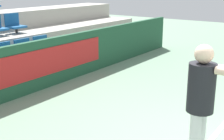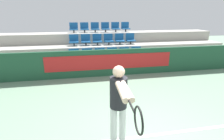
{
  "view_description": "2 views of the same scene",
  "coord_description": "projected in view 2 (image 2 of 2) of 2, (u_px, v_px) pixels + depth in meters",
  "views": [
    {
      "loc": [
        -3.8,
        -0.86,
        2.29
      ],
      "look_at": [
        0.23,
        2.03,
        0.89
      ],
      "focal_mm": 50.0,
      "sensor_mm": 36.0,
      "label": 1
    },
    {
      "loc": [
        -1.12,
        -2.5,
        2.5
      ],
      "look_at": [
        -0.23,
        2.33,
        0.88
      ],
      "focal_mm": 28.0,
      "sensor_mm": 36.0,
      "label": 2
    }
  ],
  "objects": [
    {
      "name": "court_baseline",
      "position": [
        139.0,
        137.0,
        3.68
      ],
      "size": [
        5.68,
        0.08,
        0.01
      ],
      "color": "white",
      "rests_on": "ground"
    },
    {
      "name": "stadium_chair_10",
      "position": [
        120.0,
        39.0,
        8.72
      ],
      "size": [
        0.44,
        0.37,
        0.52
      ],
      "color": "#333333",
      "rests_on": "bleacher_tier_middle"
    },
    {
      "name": "stadium_chair_12",
      "position": [
        74.0,
        28.0,
        9.17
      ],
      "size": [
        0.44,
        0.37,
        0.52
      ],
      "color": "#333333",
      "rests_on": "bleacher_tier_back"
    },
    {
      "name": "stadium_chair_5",
      "position": [
        137.0,
        53.0,
        7.98
      ],
      "size": [
        0.44,
        0.37,
        0.52
      ],
      "color": "#333333",
      "rests_on": "bleacher_tier_front"
    },
    {
      "name": "stadium_chair_15",
      "position": [
        105.0,
        28.0,
        9.46
      ],
      "size": [
        0.44,
        0.37,
        0.52
      ],
      "color": "#333333",
      "rests_on": "bleacher_tier_back"
    },
    {
      "name": "bleacher_tier_front",
      "position": [
        107.0,
        66.0,
        7.79
      ],
      "size": [
        12.44,
        1.06,
        0.49
      ],
      "color": "#ADA89E",
      "rests_on": "ground"
    },
    {
      "name": "stadium_chair_2",
      "position": [
        100.0,
        55.0,
        7.7
      ],
      "size": [
        0.44,
        0.37,
        0.52
      ],
      "color": "#333333",
      "rests_on": "bleacher_tier_front"
    },
    {
      "name": "stadium_chair_8",
      "position": [
        97.0,
        40.0,
        8.53
      ],
      "size": [
        0.44,
        0.37,
        0.52
      ],
      "color": "#333333",
      "rests_on": "bleacher_tier_middle"
    },
    {
      "name": "stadium_chair_4",
      "position": [
        125.0,
        54.0,
        7.89
      ],
      "size": [
        0.44,
        0.37,
        0.52
      ],
      "color": "#333333",
      "rests_on": "bleacher_tier_front"
    },
    {
      "name": "barrier_wall",
      "position": [
        109.0,
        63.0,
        7.12
      ],
      "size": [
        12.84,
        0.14,
        1.1
      ],
      "color": "#1E4C33",
      "rests_on": "ground"
    },
    {
      "name": "stadium_chair_0",
      "position": [
        74.0,
        56.0,
        7.5
      ],
      "size": [
        0.44,
        0.37,
        0.52
      ],
      "color": "#333333",
      "rests_on": "bleacher_tier_front"
    },
    {
      "name": "stadium_chair_9",
      "position": [
        109.0,
        40.0,
        8.63
      ],
      "size": [
        0.44,
        0.37,
        0.52
      ],
      "color": "#333333",
      "rests_on": "bleacher_tier_middle"
    },
    {
      "name": "stadium_chair_6",
      "position": [
        74.0,
        40.0,
        8.34
      ],
      "size": [
        0.44,
        0.37,
        0.52
      ],
      "color": "#333333",
      "rests_on": "bleacher_tier_middle"
    },
    {
      "name": "stadium_chair_17",
      "position": [
        125.0,
        27.0,
        9.66
      ],
      "size": [
        0.44,
        0.37,
        0.52
      ],
      "color": "#333333",
      "rests_on": "bleacher_tier_back"
    },
    {
      "name": "stadium_chair_11",
      "position": [
        130.0,
        39.0,
        8.82
      ],
      "size": [
        0.44,
        0.37,
        0.52
      ],
      "color": "#333333",
      "rests_on": "bleacher_tier_middle"
    },
    {
      "name": "stadium_chair_13",
      "position": [
        84.0,
        28.0,
        9.27
      ],
      "size": [
        0.44,
        0.37,
        0.52
      ],
      "color": "#333333",
      "rests_on": "bleacher_tier_back"
    },
    {
      "name": "stadium_chair_16",
      "position": [
        115.0,
        27.0,
        9.56
      ],
      "size": [
        0.44,
        0.37,
        0.52
      ],
      "color": "#333333",
      "rests_on": "bleacher_tier_back"
    },
    {
      "name": "tennis_player",
      "position": [
        119.0,
        101.0,
        3.09
      ],
      "size": [
        0.31,
        1.54,
        1.64
      ],
      "rotation": [
        0.0,
        0.0,
        -0.04
      ],
      "color": "silver",
      "rests_on": "ground"
    },
    {
      "name": "bleacher_tier_middle",
      "position": [
        104.0,
        55.0,
        8.7
      ],
      "size": [
        12.44,
        1.06,
        0.99
      ],
      "color": "#ADA89E",
      "rests_on": "ground"
    },
    {
      "name": "bleacher_tier_back",
      "position": [
        101.0,
        46.0,
        9.61
      ],
      "size": [
        12.44,
        1.06,
        1.48
      ],
      "color": "#ADA89E",
      "rests_on": "ground"
    },
    {
      "name": "stadium_chair_3",
      "position": [
        113.0,
        54.0,
        7.79
      ],
      "size": [
        0.44,
        0.37,
        0.52
      ],
      "color": "#333333",
      "rests_on": "bleacher_tier_front"
    },
    {
      "name": "stadium_chair_1",
      "position": [
        87.0,
        55.0,
        7.6
      ],
      "size": [
        0.44,
        0.37,
        0.52
      ],
      "color": "#333333",
      "rests_on": "bleacher_tier_front"
    },
    {
      "name": "stadium_chair_14",
      "position": [
        95.0,
        28.0,
        9.37
      ],
      "size": [
        0.44,
        0.37,
        0.52
      ],
      "color": "#333333",
      "rests_on": "bleacher_tier_back"
    },
    {
      "name": "stadium_chair_7",
      "position": [
        86.0,
        40.0,
        8.43
      ],
      "size": [
        0.44,
        0.37,
        0.52
      ],
      "color": "#333333",
      "rests_on": "bleacher_tier_middle"
    }
  ]
}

